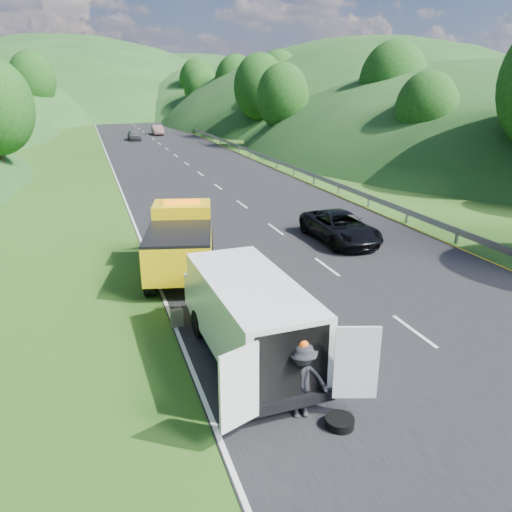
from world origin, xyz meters
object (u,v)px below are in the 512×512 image
object	(u,v)px
child	(230,341)
suitcase	(177,318)
spare_tire	(339,427)
tow_truck	(181,241)
woman	(203,314)
white_van	(248,314)
worker	(301,416)
passing_suv	(339,241)

from	to	relation	value
child	suitcase	xyz separation A→B (m)	(-1.32, 1.40, 0.30)
suitcase	spare_tire	bearing A→B (deg)	-66.76
tow_truck	child	size ratio (longest dim) A/B	6.36
spare_tire	woman	bearing A→B (deg)	103.61
suitcase	white_van	bearing A→B (deg)	-58.16
suitcase	tow_truck	bearing A→B (deg)	77.19
worker	woman	bearing A→B (deg)	112.01
worker	suitcase	distance (m)	5.65
white_van	child	world-z (taller)	white_van
white_van	passing_suv	xyz separation A→B (m)	(7.48, 8.91, -1.34)
passing_suv	child	bearing A→B (deg)	-135.57
worker	suitcase	size ratio (longest dim) A/B	3.12
spare_tire	passing_suv	xyz separation A→B (m)	(6.46, 12.37, 0.00)
tow_truck	suitcase	bearing A→B (deg)	-88.90
white_van	woman	distance (m)	3.44
tow_truck	passing_suv	distance (m)	8.25
tow_truck	worker	distance (m)	10.13
suitcase	passing_suv	xyz separation A→B (m)	(9.01, 6.43, -0.30)
tow_truck	woman	distance (m)	4.26
tow_truck	white_van	world-z (taller)	tow_truck
white_van	worker	xyz separation A→B (m)	(0.35, -2.84, -1.34)
child	tow_truck	bearing A→B (deg)	130.35
spare_tire	worker	bearing A→B (deg)	136.82
woman	worker	bearing A→B (deg)	176.60
white_van	worker	size ratio (longest dim) A/B	3.65
white_van	spare_tire	world-z (taller)	white_van
tow_truck	passing_suv	xyz separation A→B (m)	(7.95, 1.74, -1.33)
child	woman	bearing A→B (deg)	137.90
child	suitcase	bearing A→B (deg)	171.13
spare_tire	passing_suv	world-z (taller)	passing_suv
woman	worker	distance (m)	6.03
suitcase	spare_tire	xyz separation A→B (m)	(2.55, -5.94, -0.30)
woman	suitcase	xyz separation A→B (m)	(-0.96, -0.64, 0.30)
tow_truck	child	distance (m)	6.24
white_van	tow_truck	bearing A→B (deg)	91.94
woman	suitcase	bearing A→B (deg)	111.38
spare_tire	passing_suv	distance (m)	13.96
tow_truck	passing_suv	size ratio (longest dim) A/B	1.33
white_van	spare_tire	xyz separation A→B (m)	(1.01, -3.46, -1.34)
woman	suitcase	size ratio (longest dim) A/B	3.06
woman	spare_tire	world-z (taller)	woman
child	passing_suv	world-z (taller)	passing_suv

